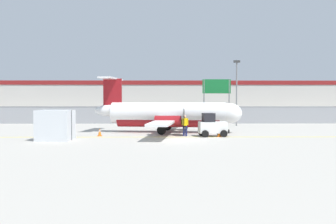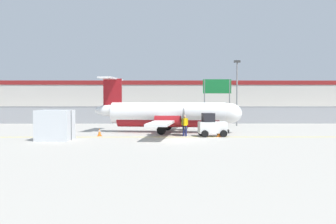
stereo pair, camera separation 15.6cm
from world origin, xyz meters
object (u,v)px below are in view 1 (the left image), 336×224
(cargo_container, at_px, (55,125))
(parked_car_3, at_px, (193,112))
(parked_car_5, at_px, (257,112))
(highway_sign, at_px, (217,90))
(commuter_airplane, at_px, (171,115))
(ground_crew_worker, at_px, (185,124))
(parked_car_0, at_px, (89,111))
(traffic_cone_near_left, at_px, (100,132))
(parked_car_1, at_px, (117,112))
(apron_light_pole, at_px, (237,87))
(parked_car_4, at_px, (220,113))
(baggage_tug, at_px, (212,126))
(parked_car_2, at_px, (150,112))
(traffic_cone_near_right, at_px, (219,133))

(cargo_container, bearing_deg, parked_car_3, 72.75)
(parked_car_3, distance_m, parked_car_5, 10.94)
(parked_car_3, bearing_deg, highway_sign, 95.53)
(commuter_airplane, xyz_separation_m, highway_sign, (6.09, 14.14, 2.54))
(ground_crew_worker, bearing_deg, parked_car_0, 43.76)
(traffic_cone_near_left, relative_size, highway_sign, 0.12)
(parked_car_0, bearing_deg, parked_car_1, 131.22)
(apron_light_pole, bearing_deg, cargo_container, -138.20)
(commuter_airplane, height_order, parked_car_4, commuter_airplane)
(commuter_airplane, bearing_deg, parked_car_0, 121.27)
(ground_crew_worker, bearing_deg, parked_car_4, 5.69)
(baggage_tug, distance_m, parked_car_5, 33.95)
(parked_car_0, bearing_deg, parked_car_5, 171.21)
(commuter_airplane, distance_m, baggage_tug, 4.91)
(commuter_airplane, xyz_separation_m, ground_crew_worker, (1.10, -3.35, -0.65))
(cargo_container, xyz_separation_m, apron_light_pole, (15.96, 14.27, 3.20))
(apron_light_pole, bearing_deg, parked_car_4, 88.67)
(parked_car_1, relative_size, parked_car_2, 1.00)
(baggage_tug, relative_size, traffic_cone_near_left, 3.82)
(traffic_cone_near_right, relative_size, apron_light_pole, 0.09)
(parked_car_2, height_order, apron_light_pole, apron_light_pole)
(parked_car_0, height_order, parked_car_5, same)
(parked_car_3, relative_size, parked_car_5, 1.01)
(parked_car_0, height_order, apron_light_pole, apron_light_pole)
(traffic_cone_near_right, distance_m, parked_car_0, 37.69)
(parked_car_1, bearing_deg, parked_car_2, -148.11)
(parked_car_0, xyz_separation_m, parked_car_2, (10.41, -2.21, 0.00))
(parked_car_0, bearing_deg, apron_light_pole, 127.75)
(traffic_cone_near_left, distance_m, parked_car_0, 33.73)
(traffic_cone_near_left, bearing_deg, parked_car_3, 71.36)
(parked_car_5, bearing_deg, baggage_tug, 72.18)
(cargo_container, xyz_separation_m, traffic_cone_near_right, (12.28, 2.34, -0.79))
(commuter_airplane, distance_m, parked_car_3, 26.46)
(parked_car_2, distance_m, parked_car_3, 7.06)
(baggage_tug, xyz_separation_m, highway_sign, (2.84, 17.74, 3.28))
(commuter_airplane, distance_m, highway_sign, 15.60)
(traffic_cone_near_right, bearing_deg, cargo_container, -169.23)
(parked_car_1, bearing_deg, traffic_cone_near_right, 116.36)
(cargo_container, distance_m, parked_car_2, 34.21)
(traffic_cone_near_left, distance_m, parked_car_4, 28.96)
(commuter_airplane, bearing_deg, traffic_cone_near_right, -38.72)
(traffic_cone_near_left, height_order, parked_car_4, parked_car_4)
(traffic_cone_near_left, relative_size, parked_car_1, 0.15)
(cargo_container, height_order, parked_car_5, cargo_container)
(parked_car_5, bearing_deg, ground_crew_worker, 68.67)
(baggage_tug, bearing_deg, traffic_cone_near_right, -36.25)
(traffic_cone_near_left, distance_m, apron_light_pole, 17.83)
(traffic_cone_near_left, relative_size, parked_car_5, 0.15)
(traffic_cone_near_right, height_order, parked_car_3, parked_car_3)
(commuter_airplane, bearing_deg, parked_car_4, 78.00)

